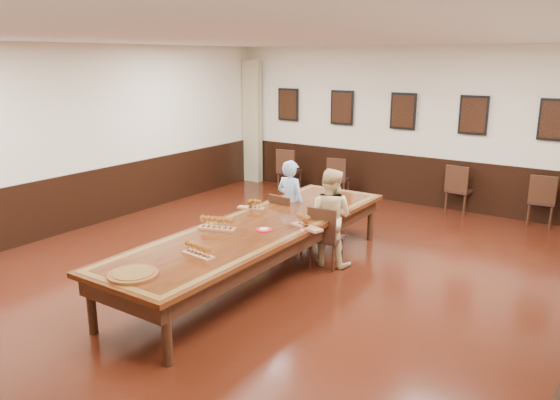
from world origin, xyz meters
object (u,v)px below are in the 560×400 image
Objects in this scene: conference_table at (259,235)px; spare_chair_b at (339,178)px; chair_woman at (327,236)px; spare_chair_c at (460,189)px; spare_chair_a at (289,170)px; person_woman at (330,217)px; carved_platter at (133,274)px; chair_man at (287,221)px; person_man at (291,204)px; spare_chair_d at (542,200)px.

spare_chair_b is at bearing 105.01° from conference_table.
spare_chair_c is (0.73, 3.97, 0.02)m from chair_woman.
person_woman is (2.99, -3.48, 0.23)m from spare_chair_a.
chair_woman is at bearing 90.00° from person_woman.
person_woman reaches higher than spare_chair_b.
spare_chair_c is 1.50× the size of carved_platter.
chair_man is 0.96× the size of chair_woman.
person_man reaches higher than spare_chair_b.
carved_platter is (-0.04, -2.17, 0.16)m from conference_table.
person_woman is (0.91, -0.36, 0.02)m from person_man.
spare_chair_d is at bearing -125.78° from chair_man.
spare_chair_a reaches higher than spare_chair_c.
spare_chair_a is 1.53× the size of carved_platter.
conference_table is (2.45, -4.46, 0.13)m from spare_chair_a.
person_man is (0.01, 0.09, 0.26)m from chair_man.
spare_chair_c reaches higher than chair_woman.
spare_chair_d is (5.21, 0.36, -0.01)m from spare_chair_a.
spare_chair_a is 1.08× the size of spare_chair_b.
spare_chair_c is at bearing 79.29° from carved_platter.
spare_chair_a is 5.23m from spare_chair_d.
spare_chair_d is at bearing -126.45° from person_man.
conference_table is at bearing 93.43° from spare_chair_b.
spare_chair_c is 0.66× the size of person_woman.
spare_chair_b is 0.18× the size of conference_table.
spare_chair_a is 0.68× the size of person_woman.
chair_woman is 4.67m from spare_chair_a.
spare_chair_b is at bearing 11.95° from spare_chair_c.
person_man is (-1.66, -3.51, 0.23)m from spare_chair_c.
spare_chair_b is 0.94× the size of spare_chair_c.
conference_table is (0.37, -1.34, -0.09)m from person_man.
conference_table is at bearing 53.77° from spare_chair_d.
carved_platter is (-2.81, -7.00, 0.29)m from spare_chair_d.
spare_chair_a is 3.76m from person_man.
chair_man is 0.63× the size of person_man.
person_man is at bearing 95.35° from carved_platter.
chair_man is 0.93× the size of spare_chair_d.
spare_chair_b reaches higher than conference_table.
spare_chair_a is at bearing -9.18° from spare_chair_b.
carved_platter is at bearing 88.35° from spare_chair_b.
carved_platter is (2.41, -6.63, 0.28)m from spare_chair_a.
carved_platter reaches higher than conference_table.
spare_chair_b reaches higher than chair_man.
chair_woman is at bearing 57.91° from conference_table.
person_woman is at bearing 79.51° from carved_platter.
chair_woman is at bearing 78.97° from carved_platter.
spare_chair_b is at bearing -1.92° from spare_chair_d.
chair_woman is 0.65× the size of person_man.
chair_man is at bearing 90.00° from person_man.
person_man is at bearing -28.72° from person_woman.
chair_woman is at bearing 121.96° from spare_chair_a.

